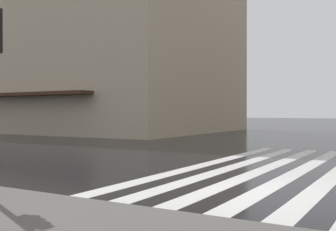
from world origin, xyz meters
The scene contains 3 objects.
ground_plane centered at (0.00, 0.00, 0.00)m, with size 220.00×220.00×0.00m, color black.
zebra_crossing centered at (4.00, -0.26, 0.00)m, with size 13.00×6.50×0.01m.
haussmann_block_mid centered at (21.35, 25.15, 10.15)m, with size 18.91×28.70×20.73m.
Camera 1 is at (-8.73, -3.01, 1.71)m, focal length 44.34 mm.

